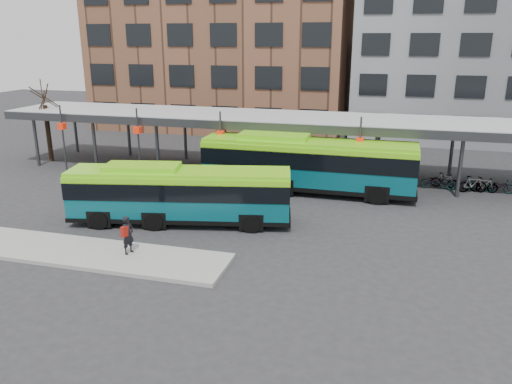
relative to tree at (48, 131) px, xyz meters
The scene contains 10 objects.
ground 21.77m from the tree, 33.69° to the right, with size 120.00×120.00×0.00m, color #28282B.
boarding_island 19.67m from the tree, 50.19° to the right, with size 14.00×3.00×0.18m, color gray.
canopy 18.03m from the tree, ahead, with size 40.00×6.53×4.80m.
tree is the anchor object (origin of this frame).
building_brick 23.18m from the tree, 68.20° to the left, with size 26.00×14.00×22.00m, color brown.
building_grey 40.17m from the tree, 30.47° to the left, with size 24.00×14.00×20.00m, color slate.
bus_front 18.43m from the tree, 33.36° to the right, with size 11.68×4.69×3.15m.
bus_rear 21.08m from the tree, ahead, with size 13.18×3.07×3.63m.
pedestrian 20.97m from the tree, 44.60° to the right, with size 0.57×0.72×1.73m.
bike_rack 30.85m from the tree, ahead, with size 5.59×1.50×1.08m.
Camera 1 is at (7.68, -20.93, 9.38)m, focal length 35.00 mm.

